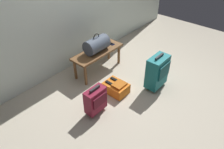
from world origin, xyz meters
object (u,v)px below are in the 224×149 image
at_px(suitcase_small_burgundy, 96,100).
at_px(backpack_orange, 116,88).
at_px(duffel_bag_slate, 97,45).
at_px(bench, 98,54).
at_px(suitcase_upright_teal, 157,71).
at_px(cell_phone, 111,44).

relative_size(suitcase_small_burgundy, backpack_orange, 1.21).
xyz_separation_m(duffel_bag_slate, backpack_orange, (-0.25, -0.65, -0.46)).
bearing_deg(duffel_bag_slate, backpack_orange, -110.70).
height_order(bench, suitcase_small_burgundy, suitcase_small_burgundy).
xyz_separation_m(suitcase_upright_teal, suitcase_small_burgundy, (-1.07, 0.35, -0.08)).
distance_m(suitcase_upright_teal, suitcase_small_burgundy, 1.13).
xyz_separation_m(suitcase_small_burgundy, backpack_orange, (0.53, 0.06, -0.15)).
distance_m(duffel_bag_slate, suitcase_upright_teal, 1.13).
bearing_deg(backpack_orange, suitcase_upright_teal, -37.50).
distance_m(bench, suitcase_small_burgundy, 1.07).
xyz_separation_m(bench, duffel_bag_slate, (-0.02, 0.00, 0.20)).
relative_size(suitcase_upright_teal, backpack_orange, 1.62).
height_order(cell_phone, suitcase_small_burgundy, suitcase_small_burgundy).
height_order(cell_phone, backpack_orange, cell_phone).
xyz_separation_m(duffel_bag_slate, suitcase_upright_teal, (0.29, -1.06, -0.24)).
relative_size(duffel_bag_slate, suitcase_upright_teal, 0.72).
relative_size(bench, cell_phone, 6.94).
xyz_separation_m(cell_phone, backpack_orange, (-0.61, -0.64, -0.33)).
xyz_separation_m(bench, suitcase_upright_teal, (0.28, -1.06, -0.04)).
height_order(bench, cell_phone, cell_phone).
xyz_separation_m(cell_phone, suitcase_small_burgundy, (-1.14, -0.70, -0.19)).
bearing_deg(bench, backpack_orange, -111.90).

